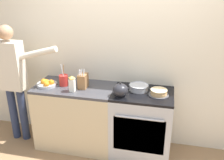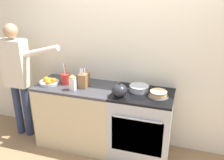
{
  "view_description": "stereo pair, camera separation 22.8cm",
  "coord_description": "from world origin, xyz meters",
  "px_view_note": "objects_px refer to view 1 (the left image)",
  "views": [
    {
      "loc": [
        0.52,
        -2.56,
        2.23
      ],
      "look_at": [
        -0.13,
        0.27,
        1.05
      ],
      "focal_mm": 40.0,
      "sensor_mm": 36.0,
      "label": 1
    },
    {
      "loc": [
        0.74,
        -2.51,
        2.23
      ],
      "look_at": [
        -0.13,
        0.27,
        1.05
      ],
      "focal_mm": 40.0,
      "sensor_mm": 36.0,
      "label": 2
    }
  ],
  "objects_px": {
    "fruit_bowl": "(47,84)",
    "tea_kettle": "(121,90)",
    "stove_range": "(141,124)",
    "knife_block": "(83,81)",
    "utensil_crock": "(64,80)",
    "layer_cake": "(159,93)",
    "mixing_bowl": "(139,87)",
    "milk_carton": "(72,84)",
    "person_baker": "(13,75)"
  },
  "relations": [
    {
      "from": "fruit_bowl",
      "to": "tea_kettle",
      "type": "bearing_deg",
      "value": -4.81
    },
    {
      "from": "stove_range",
      "to": "knife_block",
      "type": "xyz_separation_m",
      "value": [
        -0.79,
        -0.01,
        0.55
      ]
    },
    {
      "from": "tea_kettle",
      "to": "utensil_crock",
      "type": "distance_m",
      "value": 0.82
    },
    {
      "from": "knife_block",
      "to": "stove_range",
      "type": "bearing_deg",
      "value": 0.6
    },
    {
      "from": "utensil_crock",
      "to": "fruit_bowl",
      "type": "height_order",
      "value": "utensil_crock"
    },
    {
      "from": "layer_cake",
      "to": "tea_kettle",
      "type": "bearing_deg",
      "value": -163.76
    },
    {
      "from": "mixing_bowl",
      "to": "milk_carton",
      "type": "xyz_separation_m",
      "value": [
        -0.82,
        -0.22,
        0.06
      ]
    },
    {
      "from": "stove_range",
      "to": "tea_kettle",
      "type": "relative_size",
      "value": 3.87
    },
    {
      "from": "milk_carton",
      "to": "tea_kettle",
      "type": "bearing_deg",
      "value": -0.33
    },
    {
      "from": "stove_range",
      "to": "knife_block",
      "type": "relative_size",
      "value": 3.26
    },
    {
      "from": "stove_range",
      "to": "layer_cake",
      "type": "distance_m",
      "value": 0.52
    },
    {
      "from": "stove_range",
      "to": "fruit_bowl",
      "type": "height_order",
      "value": "fruit_bowl"
    },
    {
      "from": "tea_kettle",
      "to": "knife_block",
      "type": "distance_m",
      "value": 0.55
    },
    {
      "from": "tea_kettle",
      "to": "fruit_bowl",
      "type": "distance_m",
      "value": 1.02
    },
    {
      "from": "layer_cake",
      "to": "mixing_bowl",
      "type": "bearing_deg",
      "value": 159.98
    },
    {
      "from": "knife_block",
      "to": "milk_carton",
      "type": "height_order",
      "value": "knife_block"
    },
    {
      "from": "knife_block",
      "to": "layer_cake",
      "type": "bearing_deg",
      "value": -0.87
    },
    {
      "from": "layer_cake",
      "to": "tea_kettle",
      "type": "distance_m",
      "value": 0.47
    },
    {
      "from": "stove_range",
      "to": "fruit_bowl",
      "type": "distance_m",
      "value": 1.36
    },
    {
      "from": "stove_range",
      "to": "tea_kettle",
      "type": "bearing_deg",
      "value": -148.89
    },
    {
      "from": "stove_range",
      "to": "person_baker",
      "type": "height_order",
      "value": "person_baker"
    },
    {
      "from": "mixing_bowl",
      "to": "person_baker",
      "type": "height_order",
      "value": "person_baker"
    },
    {
      "from": "mixing_bowl",
      "to": "tea_kettle",
      "type": "bearing_deg",
      "value": -130.77
    },
    {
      "from": "milk_carton",
      "to": "mixing_bowl",
      "type": "bearing_deg",
      "value": 15.23
    },
    {
      "from": "layer_cake",
      "to": "tea_kettle",
      "type": "relative_size",
      "value": 1.07
    },
    {
      "from": "knife_block",
      "to": "person_baker",
      "type": "distance_m",
      "value": 0.99
    },
    {
      "from": "tea_kettle",
      "to": "utensil_crock",
      "type": "relative_size",
      "value": 0.76
    },
    {
      "from": "stove_range",
      "to": "layer_cake",
      "type": "xyz_separation_m",
      "value": [
        0.2,
        -0.02,
        0.48
      ]
    },
    {
      "from": "tea_kettle",
      "to": "fruit_bowl",
      "type": "height_order",
      "value": "tea_kettle"
    },
    {
      "from": "utensil_crock",
      "to": "person_baker",
      "type": "height_order",
      "value": "person_baker"
    },
    {
      "from": "tea_kettle",
      "to": "person_baker",
      "type": "height_order",
      "value": "person_baker"
    },
    {
      "from": "fruit_bowl",
      "to": "milk_carton",
      "type": "height_order",
      "value": "milk_carton"
    },
    {
      "from": "layer_cake",
      "to": "fruit_bowl",
      "type": "bearing_deg",
      "value": -178.18
    },
    {
      "from": "layer_cake",
      "to": "utensil_crock",
      "type": "bearing_deg",
      "value": 178.72
    },
    {
      "from": "stove_range",
      "to": "milk_carton",
      "type": "distance_m",
      "value": 1.05
    },
    {
      "from": "stove_range",
      "to": "utensil_crock",
      "type": "relative_size",
      "value": 2.94
    },
    {
      "from": "utensil_crock",
      "to": "person_baker",
      "type": "relative_size",
      "value": 0.18
    },
    {
      "from": "tea_kettle",
      "to": "mixing_bowl",
      "type": "bearing_deg",
      "value": 49.23
    },
    {
      "from": "mixing_bowl",
      "to": "utensil_crock",
      "type": "xyz_separation_m",
      "value": [
        -1.0,
        -0.07,
        0.04
      ]
    },
    {
      "from": "knife_block",
      "to": "milk_carton",
      "type": "bearing_deg",
      "value": -123.34
    },
    {
      "from": "knife_block",
      "to": "milk_carton",
      "type": "distance_m",
      "value": 0.17
    },
    {
      "from": "mixing_bowl",
      "to": "utensil_crock",
      "type": "relative_size",
      "value": 0.82
    },
    {
      "from": "layer_cake",
      "to": "fruit_bowl",
      "type": "xyz_separation_m",
      "value": [
        -1.47,
        -0.05,
        -0.0
      ]
    },
    {
      "from": "tea_kettle",
      "to": "utensil_crock",
      "type": "bearing_deg",
      "value": 168.76
    },
    {
      "from": "tea_kettle",
      "to": "milk_carton",
      "type": "xyz_separation_m",
      "value": [
        -0.62,
        0.0,
        0.02
      ]
    },
    {
      "from": "fruit_bowl",
      "to": "milk_carton",
      "type": "relative_size",
      "value": 1.26
    },
    {
      "from": "layer_cake",
      "to": "knife_block",
      "type": "relative_size",
      "value": 0.9
    },
    {
      "from": "tea_kettle",
      "to": "knife_block",
      "type": "xyz_separation_m",
      "value": [
        -0.53,
        0.15,
        0.02
      ]
    },
    {
      "from": "layer_cake",
      "to": "person_baker",
      "type": "distance_m",
      "value": 1.98
    },
    {
      "from": "mixing_bowl",
      "to": "person_baker",
      "type": "bearing_deg",
      "value": -175.72
    }
  ]
}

